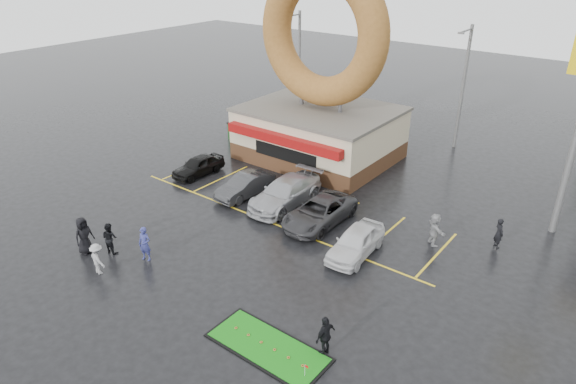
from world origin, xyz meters
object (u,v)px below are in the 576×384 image
Objects in this scene: streetlight_mid at (463,85)px; dumpster at (241,131)px; person_cameraman at (325,336)px; car_silver at (285,193)px; car_white at (356,242)px; car_black at (198,166)px; streetlight_left at (299,62)px; car_dgrey at (245,186)px; person_blue at (145,244)px; donut_shop at (320,97)px; putting_green at (268,347)px; car_grey at (320,212)px.

streetlight_mid reaches higher than dumpster.
person_cameraman is 24.17m from dumpster.
car_white is at bearing -20.24° from car_silver.
streetlight_left is at bearing 101.73° from car_black.
car_dgrey is 0.98× the size of car_white.
person_blue is (-6.20, -24.09, -3.89)m from streetlight_mid.
donut_shop is 2.48× the size of car_silver.
car_dgrey is at bearing -64.90° from streetlight_left.
person_blue is at bearing -87.15° from donut_shop.
car_white is 0.85× the size of putting_green.
streetlight_mid is at bearing 69.57° from car_dgrey.
streetlight_left is 14.04m from streetlight_mid.
dumpster is at bearing 146.12° from car_white.
car_white is at bearing -46.25° from streetlight_left.
car_grey is at bearing -43.72° from dumpster.
car_black is 0.77× the size of putting_green.
streetlight_mid is 16.40m from car_silver.
car_white is 7.15m from person_cameraman.
donut_shop is at bearing -131.38° from streetlight_mid.
car_black is 10.28m from person_blue.
car_white is at bearing -42.65° from dumpster.
person_blue is (5.46, -8.70, 0.24)m from car_black.
dumpster is at bearing 99.58° from person_blue.
donut_shop is 2.75× the size of putting_green.
car_silver reaches higher than car_dgrey.
person_cameraman is at bearing -79.75° from streetlight_mid.
donut_shop is at bearing 93.20° from car_dgrey.
car_silver reaches higher than dumpster.
dumpster is at bearing -176.01° from donut_shop.
car_silver is 11.90m from dumpster.
car_black is at bearing 167.09° from car_white.
person_cameraman is (16.01, -8.68, 0.21)m from car_black.
dumpster is (-9.72, 6.86, -0.14)m from car_silver.
donut_shop is 2.68× the size of car_grey.
car_black is at bearing 178.08° from car_dgrey.
person_blue is at bearing -144.14° from car_white.
car_white is at bearing -25.25° from car_grey.
streetlight_left is at bearing -134.01° from person_cameraman.
putting_green is at bearing -24.31° from person_blue.
streetlight_mid is 24.77m from person_cameraman.
streetlight_mid is 25.74m from putting_green.
car_grey is 1.21× the size of car_white.
car_dgrey reaches higher than car_black.
car_silver is (2.68, 0.53, 0.12)m from car_dgrey.
person_cameraman is at bearing -72.69° from car_white.
streetlight_mid is 17.97m from car_white.
putting_green is at bearing -58.39° from dumpster.
car_white reaches higher than putting_green.
car_white is (3.22, -1.51, 0.01)m from car_grey.
car_white reaches higher than car_dgrey.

